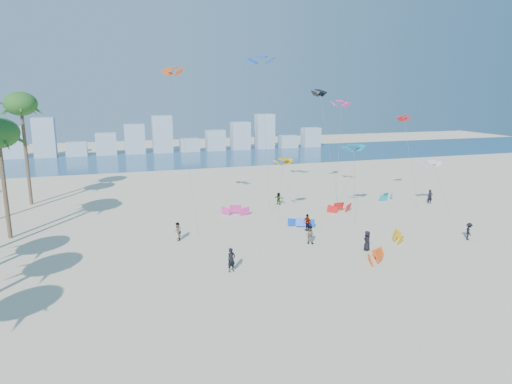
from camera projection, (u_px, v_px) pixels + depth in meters
name	position (u px, v px, depth m)	size (l,w,h in m)	color
ground	(288.00, 320.00, 28.01)	(220.00, 220.00, 0.00)	beige
ocean	(162.00, 159.00, 95.00)	(220.00, 220.00, 0.00)	navy
kitesurfer_near	(231.00, 260.00, 35.29)	(0.70, 0.46, 1.92)	black
kitesurfer_mid	(310.00, 235.00, 41.85)	(0.83, 0.65, 1.71)	gray
kitesurfers_far	(333.00, 220.00, 46.64)	(32.97, 19.71, 1.81)	black
grounded_kites	(326.00, 218.00, 48.74)	(23.76, 21.37, 1.04)	blue
flying_kites	(313.00, 105.00, 52.17)	(31.91, 14.55, 18.30)	orange
distant_skyline	(151.00, 139.00, 103.28)	(85.00, 3.00, 8.40)	#9EADBF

